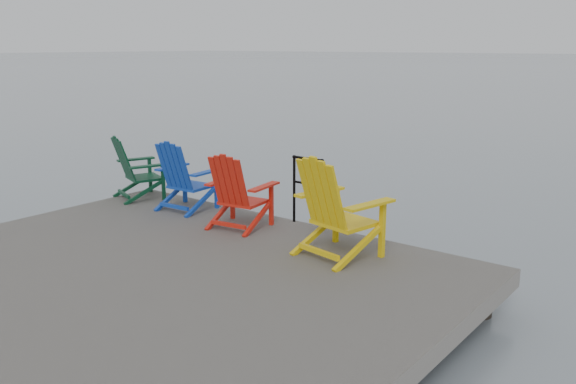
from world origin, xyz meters
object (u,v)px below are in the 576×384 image
Objects in this scene: chair_green at (136,168)px; handrail at (308,184)px; chair_yellow at (336,207)px; chair_blue at (184,176)px; chair_red at (238,191)px.

handrail is at bearing 29.89° from chair_green.
handrail is 1.27m from chair_yellow.
chair_red is (1.19, -0.19, -0.01)m from chair_blue.
chair_blue is at bearing -175.73° from chair_yellow.
chair_green is 0.96× the size of chair_blue.
handrail is 0.91m from chair_red.
handrail is 0.79× the size of chair_yellow.
chair_blue reaches higher than chair_red.
chair_green is (-2.89, -0.47, -0.06)m from handrail.
chair_green is at bearing -170.82° from handrail.
chair_blue is at bearing 163.04° from chair_red.
chair_blue is (-1.81, -0.48, -0.04)m from handrail.
chair_green is 2.28m from chair_red.
handrail is 2.93m from chair_green.
chair_yellow is (3.87, -0.35, 0.09)m from chair_green.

